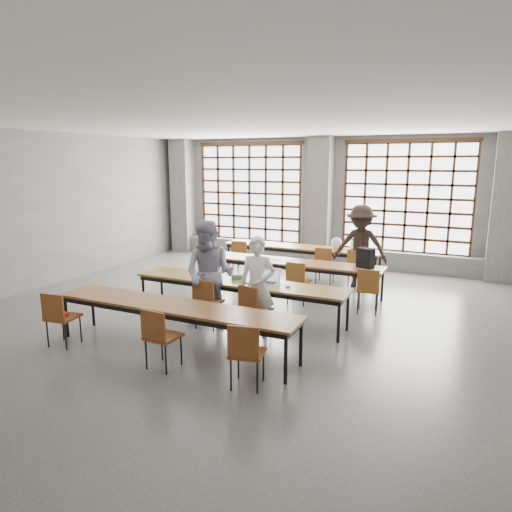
% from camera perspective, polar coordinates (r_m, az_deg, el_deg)
% --- Properties ---
extents(floor, '(11.00, 11.00, 0.00)m').
position_cam_1_polar(floor, '(8.37, -3.05, -8.04)').
color(floor, '#4C4C49').
rests_on(floor, ground).
extents(ceiling, '(11.00, 11.00, 0.00)m').
position_cam_1_polar(ceiling, '(7.91, -3.34, 16.58)').
color(ceiling, silver).
rests_on(ceiling, floor).
extents(wall_back, '(10.00, 0.00, 10.00)m').
position_cam_1_polar(wall_back, '(13.03, 8.37, 6.85)').
color(wall_back, '#5B5B58').
rests_on(wall_back, floor).
extents(wall_left, '(0.00, 11.00, 11.00)m').
position_cam_1_polar(wall_left, '(11.20, -26.46, 4.98)').
color(wall_left, '#5B5B58').
rests_on(wall_left, floor).
extents(column_left, '(0.60, 0.55, 3.50)m').
position_cam_1_polar(column_left, '(14.72, -9.11, 7.37)').
color(column_left, '#535350').
rests_on(column_left, floor).
extents(column_mid, '(0.60, 0.55, 3.50)m').
position_cam_1_polar(column_mid, '(12.76, 8.01, 6.76)').
color(column_mid, '#535350').
rests_on(column_mid, floor).
extents(column_right, '(0.60, 0.55, 3.50)m').
position_cam_1_polar(column_right, '(12.23, 28.67, 5.24)').
color(column_right, '#535350').
rests_on(column_right, floor).
extents(window_left, '(3.32, 0.12, 3.00)m').
position_cam_1_polar(window_left, '(13.76, -0.79, 7.85)').
color(window_left, white).
rests_on(window_left, wall_back).
extents(window_right, '(3.32, 0.12, 3.00)m').
position_cam_1_polar(window_right, '(12.48, 18.29, 6.87)').
color(window_right, white).
rests_on(window_right, wall_back).
extents(sill_ledge, '(9.80, 0.35, 0.50)m').
position_cam_1_polar(sill_ledge, '(13.05, 7.93, 0.22)').
color(sill_ledge, '#535350').
rests_on(sill_ledge, floor).
extents(desk_row_a, '(4.00, 0.70, 0.73)m').
position_cam_1_polar(desk_row_a, '(11.57, 5.63, 0.89)').
color(desk_row_a, brown).
rests_on(desk_row_a, floor).
extents(desk_row_b, '(4.00, 0.70, 0.73)m').
position_cam_1_polar(desk_row_b, '(9.85, 4.25, -1.00)').
color(desk_row_b, brown).
rests_on(desk_row_b, floor).
extents(desk_row_c, '(4.00, 0.70, 0.73)m').
position_cam_1_polar(desk_row_c, '(8.21, -2.17, -3.57)').
color(desk_row_c, brown).
rests_on(desk_row_c, floor).
extents(desk_row_d, '(4.00, 0.70, 0.73)m').
position_cam_1_polar(desk_row_d, '(6.99, -10.24, -6.49)').
color(desk_row_d, brown).
rests_on(desk_row_d, floor).
extents(chair_back_left, '(0.47, 0.47, 0.88)m').
position_cam_1_polar(chair_back_left, '(11.56, -1.94, 0.28)').
color(chair_back_left, brown).
rests_on(chair_back_left, floor).
extents(chair_back_mid, '(0.44, 0.45, 0.88)m').
position_cam_1_polar(chair_back_mid, '(10.77, 8.54, -0.70)').
color(chair_back_mid, brown).
rests_on(chair_back_mid, floor).
extents(chair_back_right, '(0.50, 0.51, 0.88)m').
position_cam_1_polar(chair_back_right, '(10.58, 12.58, -1.07)').
color(chair_back_right, brown).
rests_on(chair_back_right, floor).
extents(chair_mid_left, '(0.51, 0.52, 0.88)m').
position_cam_1_polar(chair_mid_left, '(10.02, -5.75, -1.56)').
color(chair_mid_left, brown).
rests_on(chair_mid_left, floor).
extents(chair_mid_centre, '(0.42, 0.43, 0.88)m').
position_cam_1_polar(chair_mid_centre, '(9.17, 5.19, -2.79)').
color(chair_mid_centre, brown).
rests_on(chair_mid_centre, floor).
extents(chair_mid_right, '(0.47, 0.48, 0.88)m').
position_cam_1_polar(chair_mid_right, '(8.81, 13.85, -3.69)').
color(chair_mid_right, brown).
rests_on(chair_mid_right, floor).
extents(chair_front_left, '(0.44, 0.44, 0.88)m').
position_cam_1_polar(chair_front_left, '(7.86, -6.20, -5.31)').
color(chair_front_left, brown).
rests_on(chair_front_left, floor).
extents(chair_front_right, '(0.52, 0.52, 0.88)m').
position_cam_1_polar(chair_front_right, '(7.46, -0.40, -6.16)').
color(chair_front_right, brown).
rests_on(chair_front_right, floor).
extents(chair_near_left, '(0.47, 0.47, 0.88)m').
position_cam_1_polar(chair_near_left, '(7.69, -23.41, -6.62)').
color(chair_near_left, brown).
rests_on(chair_near_left, floor).
extents(chair_near_mid, '(0.44, 0.44, 0.88)m').
position_cam_1_polar(chair_near_mid, '(6.45, -12.01, -9.36)').
color(chair_near_mid, brown).
rests_on(chair_near_mid, floor).
extents(chair_near_right, '(0.49, 0.50, 0.88)m').
position_cam_1_polar(chair_near_right, '(5.80, -1.29, -11.56)').
color(chair_near_right, brown).
rests_on(chair_near_right, floor).
extents(student_male, '(0.66, 0.48, 1.65)m').
position_cam_1_polar(student_male, '(7.48, 0.17, -3.80)').
color(student_male, white).
rests_on(student_male, floor).
extents(student_female, '(0.99, 0.82, 1.86)m').
position_cam_1_polar(student_female, '(7.86, -5.80, -2.31)').
color(student_female, '#171E46').
rests_on(student_female, floor).
extents(student_back, '(1.25, 0.77, 1.88)m').
position_cam_1_polar(student_back, '(10.62, 12.91, 1.18)').
color(student_back, black).
rests_on(student_back, floor).
extents(laptop_front, '(0.37, 0.31, 0.26)m').
position_cam_1_polar(laptop_front, '(8.04, 1.66, -2.95)').
color(laptop_front, silver).
rests_on(laptop_front, desk_row_c).
extents(laptop_back, '(0.42, 0.38, 0.26)m').
position_cam_1_polar(laptop_back, '(11.28, 12.38, 1.05)').
color(laptop_back, '#BCBDC1').
rests_on(laptop_back, desk_row_a).
extents(mouse, '(0.10, 0.07, 0.04)m').
position_cam_1_polar(mouse, '(7.79, 3.99, -3.78)').
color(mouse, silver).
rests_on(mouse, desk_row_c).
extents(green_box, '(0.26, 0.19, 0.09)m').
position_cam_1_polar(green_box, '(8.27, -2.24, -2.66)').
color(green_box, '#2A813C').
rests_on(green_box, desk_row_c).
extents(phone, '(0.13, 0.07, 0.01)m').
position_cam_1_polar(phone, '(8.02, -1.36, -3.38)').
color(phone, black).
rests_on(phone, desk_row_c).
extents(paper_sheet_a, '(0.35, 0.31, 0.00)m').
position_cam_1_polar(paper_sheet_a, '(10.10, 1.18, -0.26)').
color(paper_sheet_a, white).
rests_on(paper_sheet_a, desk_row_b).
extents(paper_sheet_b, '(0.36, 0.34, 0.00)m').
position_cam_1_polar(paper_sheet_b, '(9.90, 2.53, -0.52)').
color(paper_sheet_b, silver).
rests_on(paper_sheet_b, desk_row_b).
extents(paper_sheet_c, '(0.32, 0.25, 0.00)m').
position_cam_1_polar(paper_sheet_c, '(9.80, 4.81, -0.67)').
color(paper_sheet_c, white).
rests_on(paper_sheet_c, desk_row_b).
extents(backpack, '(0.37, 0.29, 0.40)m').
position_cam_1_polar(backpack, '(9.41, 13.53, -0.24)').
color(backpack, black).
rests_on(backpack, desk_row_b).
extents(plastic_bag, '(0.31, 0.27, 0.29)m').
position_cam_1_polar(plastic_bag, '(11.32, 10.04, 1.60)').
color(plastic_bag, white).
rests_on(plastic_bag, desk_row_a).
extents(red_pouch, '(0.21, 0.11, 0.06)m').
position_cam_1_polar(red_pouch, '(7.75, -23.00, -6.72)').
color(red_pouch, red).
rests_on(red_pouch, chair_near_left).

